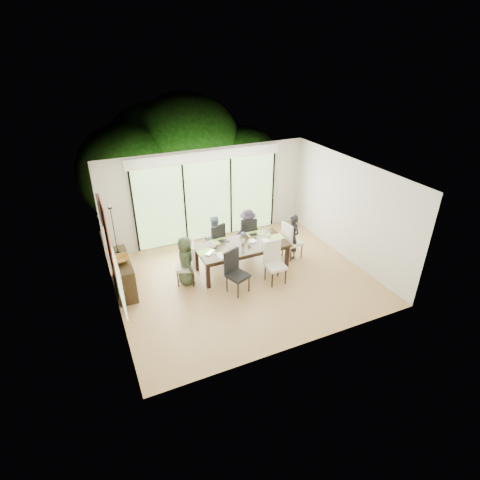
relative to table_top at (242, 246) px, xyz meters
name	(u,v)px	position (x,y,z in m)	size (l,w,h in m)	color
floor	(244,280)	(-0.16, -0.48, -0.70)	(6.00, 5.00, 0.01)	#96663C
ceiling	(245,175)	(-0.16, -0.48, 2.01)	(6.00, 5.00, 0.01)	white
wall_back	(208,195)	(-0.16, 2.03, 0.66)	(6.00, 0.02, 2.70)	beige
wall_front	(304,289)	(-0.16, -2.99, 0.66)	(6.00, 0.02, 2.70)	silver
wall_left	(110,259)	(-3.17, -0.48, 0.66)	(0.02, 5.00, 2.70)	silver
wall_right	(349,210)	(2.85, -0.48, 0.66)	(0.02, 5.00, 2.70)	white
glass_doors	(208,201)	(-0.16, 1.99, 0.51)	(4.20, 0.02, 2.30)	#598C3F
blinds_header	(206,156)	(-0.16, 1.98, 1.81)	(4.40, 0.06, 0.28)	white
mullion_a	(134,213)	(-2.26, 1.98, 0.51)	(0.05, 0.04, 2.30)	black
mullion_b	(185,205)	(-0.86, 1.98, 0.51)	(0.05, 0.04, 2.30)	black
mullion_c	(231,197)	(0.54, 1.98, 0.51)	(0.05, 0.04, 2.30)	black
mullion_d	(273,190)	(1.94, 1.98, 0.51)	(0.05, 0.04, 2.30)	black
side_window	(120,283)	(-3.13, -1.68, 0.81)	(0.02, 0.90, 1.00)	#8CAD7F
deck	(200,227)	(-0.16, 2.92, -0.74)	(6.00, 1.80, 0.10)	brown
rail_top	(191,201)	(-0.16, 3.72, -0.14)	(6.00, 0.08, 0.06)	#503522
foliage_left	(127,173)	(-1.96, 4.72, 0.75)	(3.20, 3.20, 3.20)	#14380F
foliage_mid	(186,151)	(0.24, 5.32, 1.11)	(4.00, 4.00, 4.00)	#14380F
foliage_right	(242,166)	(2.04, 4.52, 0.57)	(2.80, 2.80, 2.80)	#14380F
foliage_far	(154,154)	(-0.76, 6.02, 0.93)	(3.60, 3.60, 3.60)	#14380F
table_top	(242,246)	(0.00, 0.00, 0.00)	(2.31, 1.06, 0.06)	black
table_apron	(242,249)	(0.00, 0.00, -0.09)	(2.12, 0.87, 0.10)	black
table_leg_fl	(208,276)	(-1.08, -0.43, -0.36)	(0.09, 0.09, 0.66)	black
table_leg_fr	(287,257)	(1.08, -0.43, -0.36)	(0.09, 0.09, 0.66)	black
table_leg_bl	(197,259)	(-1.08, 0.43, -0.36)	(0.09, 0.09, 0.66)	black
table_leg_br	(271,242)	(1.08, 0.43, -0.36)	(0.09, 0.09, 0.66)	black
chair_left_end	(185,264)	(-1.50, 0.00, -0.16)	(0.44, 0.44, 1.06)	beige
chair_right_end	(293,240)	(1.50, 0.00, -0.16)	(0.44, 0.44, 1.06)	silver
chair_far_left	(214,240)	(-0.45, 0.85, -0.16)	(0.44, 0.44, 1.06)	black
chair_far_right	(247,233)	(0.55, 0.85, -0.16)	(0.44, 0.44, 1.06)	black
chair_near_left	(238,273)	(-0.50, -0.87, -0.16)	(0.44, 0.44, 1.06)	black
chair_near_right	(276,263)	(0.50, -0.87, -0.16)	(0.44, 0.44, 1.06)	silver
person_left_end	(186,260)	(-1.48, 0.00, -0.07)	(0.58, 0.36, 1.24)	#38462F
person_right_end	(292,237)	(1.48, 0.00, -0.07)	(0.58, 0.36, 1.24)	black
person_far_left	(214,238)	(-0.45, 0.83, -0.07)	(0.58, 0.36, 1.24)	slate
person_far_right	(248,231)	(0.55, 0.83, -0.07)	(0.58, 0.36, 1.24)	#292030
placemat_left	(206,252)	(-0.95, 0.00, 0.03)	(0.42, 0.31, 0.01)	#84C044
placemat_right	(275,237)	(0.95, 0.00, 0.03)	(0.42, 0.31, 0.01)	#9EBD43
placemat_far_l	(220,241)	(-0.45, 0.40, 0.03)	(0.42, 0.31, 0.01)	#82B440
placemat_far_r	(255,234)	(0.55, 0.40, 0.03)	(0.42, 0.31, 0.01)	#8DB641
placemat_paper	(226,254)	(-0.55, -0.30, 0.03)	(0.42, 0.31, 0.01)	white
tablet_far_l	(224,241)	(-0.35, 0.35, 0.04)	(0.25, 0.17, 0.01)	black
tablet_far_r	(254,235)	(0.50, 0.35, 0.04)	(0.23, 0.16, 0.01)	black
papers	(268,240)	(0.70, -0.05, 0.03)	(0.29, 0.21, 0.00)	white
platter_base	(226,254)	(-0.55, -0.30, 0.05)	(0.25, 0.25, 0.02)	white
platter_snacks	(226,253)	(-0.55, -0.30, 0.06)	(0.19, 0.19, 0.01)	orange
vase	(243,241)	(0.05, 0.05, 0.09)	(0.08, 0.08, 0.12)	silver
hyacinth_stems	(243,237)	(0.05, 0.05, 0.20)	(0.04, 0.04, 0.15)	#337226
hyacinth_blooms	(243,234)	(0.05, 0.05, 0.30)	(0.11, 0.11, 0.11)	#534AB9
laptop	(212,253)	(-0.85, -0.10, 0.04)	(0.32, 0.20, 0.03)	silver
cup_a	(214,246)	(-0.70, 0.15, 0.08)	(0.12, 0.12, 0.09)	white
cup_b	(249,244)	(0.15, -0.10, 0.07)	(0.10, 0.10, 0.09)	white
cup_c	(268,235)	(0.80, 0.10, 0.08)	(0.12, 0.12, 0.09)	white
book	(250,241)	(0.25, 0.05, 0.04)	(0.16, 0.22, 0.02)	white
sideboard	(123,274)	(-2.92, 0.36, -0.29)	(0.41, 1.44, 0.81)	black
bowl	(120,259)	(-2.92, 0.26, 0.17)	(0.43, 0.43, 0.10)	brown
candlestick_base	(118,252)	(-2.92, 0.71, 0.14)	(0.09, 0.09, 0.04)	black
candlestick_shaft	(114,230)	(-2.92, 0.71, 0.70)	(0.02, 0.02, 1.13)	black
candlestick_pan	(110,208)	(-2.92, 0.71, 1.26)	(0.09, 0.09, 0.03)	black
candle	(110,206)	(-2.92, 0.71, 1.32)	(0.03, 0.03, 0.09)	silver
tapestry	(107,235)	(-3.13, -0.08, 1.01)	(0.02, 1.00, 1.50)	maroon
art_frame	(99,210)	(-3.13, 1.22, 1.06)	(0.03, 0.55, 0.65)	black
art_canvas	(100,210)	(-3.11, 1.22, 1.06)	(0.01, 0.45, 0.55)	#173E4A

